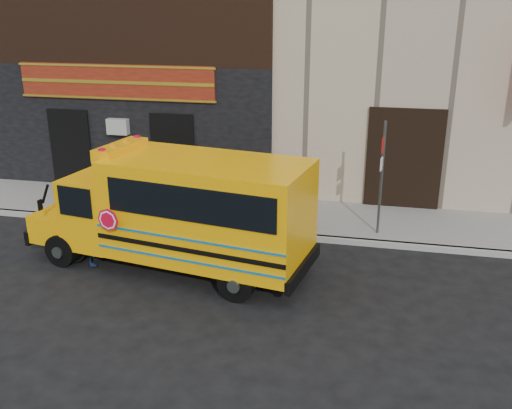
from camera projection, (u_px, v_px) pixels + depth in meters
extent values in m
plane|color=black|center=(227.00, 278.00, 13.21)|extent=(120.00, 120.00, 0.00)
cube|color=#9F9F99|center=(251.00, 233.00, 15.58)|extent=(40.00, 0.20, 0.15)
cube|color=gray|center=(262.00, 214.00, 16.96)|extent=(40.00, 3.00, 0.15)
cube|color=black|center=(122.00, 128.00, 18.60)|extent=(10.00, 0.30, 4.00)
cube|color=#331C11|center=(113.00, 15.00, 17.42)|extent=(10.00, 0.28, 3.00)
cube|color=#61190D|center=(116.00, 82.00, 17.94)|extent=(6.50, 0.12, 1.10)
cube|color=black|center=(72.00, 149.00, 19.07)|extent=(1.30, 0.10, 2.50)
cube|color=black|center=(174.00, 154.00, 18.35)|extent=(1.30, 0.10, 2.50)
cylinder|color=black|center=(62.00, 250.00, 13.71)|extent=(0.84, 0.41, 0.80)
cylinder|color=black|center=(109.00, 223.00, 15.37)|extent=(0.84, 0.41, 0.80)
cylinder|color=black|center=(237.00, 283.00, 12.09)|extent=(0.84, 0.41, 0.80)
cylinder|color=black|center=(268.00, 249.00, 13.75)|extent=(0.84, 0.41, 0.80)
cube|color=#FDA705|center=(71.00, 219.00, 14.57)|extent=(1.32, 2.14, 0.70)
cube|color=black|center=(55.00, 225.00, 14.84)|extent=(0.46, 2.04, 0.35)
cube|color=#FDA705|center=(105.00, 206.00, 14.01)|extent=(1.54, 2.27, 1.70)
cube|color=black|center=(84.00, 188.00, 14.08)|extent=(0.36, 1.78, 0.90)
cube|color=#FDA705|center=(208.00, 209.00, 12.90)|extent=(4.81, 2.93, 2.25)
cube|color=black|center=(303.00, 268.00, 12.46)|extent=(0.49, 2.19, 0.30)
cube|color=black|center=(188.00, 204.00, 11.73)|extent=(3.85, 0.70, 0.75)
cube|color=#FDA705|center=(121.00, 150.00, 13.30)|extent=(0.76, 1.66, 0.28)
cylinder|color=red|center=(108.00, 220.00, 12.42)|extent=(0.52, 0.12, 0.52)
cylinder|color=#464F4A|center=(381.00, 181.00, 14.92)|extent=(0.07, 0.07, 3.20)
cube|color=#A91314|center=(383.00, 145.00, 14.51)|extent=(0.08, 0.28, 0.40)
cube|color=white|center=(382.00, 164.00, 14.68)|extent=(0.08, 0.28, 0.35)
imported|color=black|center=(94.00, 243.00, 13.74)|extent=(1.89, 0.91, 1.09)
imported|color=black|center=(91.00, 231.00, 13.56)|extent=(0.58, 0.74, 1.77)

